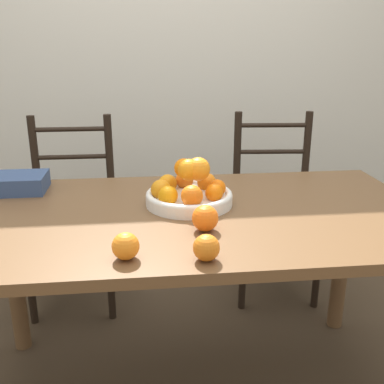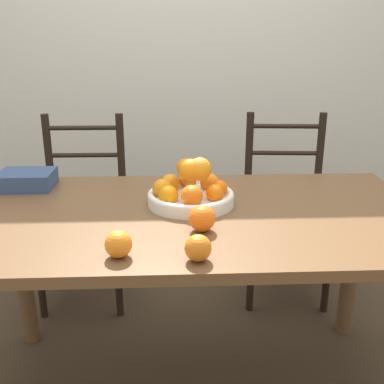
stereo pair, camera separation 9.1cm
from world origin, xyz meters
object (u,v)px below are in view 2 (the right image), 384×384
book_stack (27,180)px  orange_loose_0 (118,244)px  chair_left (84,215)px  fruit_bowl (190,191)px  orange_loose_2 (198,248)px  chair_right (285,212)px  orange_loose_1 (202,218)px

book_stack → orange_loose_0: bearing=-55.5°
chair_left → book_stack: (-0.12, -0.47, 0.34)m
fruit_bowl → orange_loose_2: (0.00, -0.43, -0.01)m
orange_loose_0 → fruit_bowl: bearing=62.4°
chair_left → chair_right: (1.06, -0.00, 0.00)m
orange_loose_0 → orange_loose_1: size_ratio=0.91×
orange_loose_0 → book_stack: size_ratio=0.35×
orange_loose_1 → orange_loose_2: bearing=-97.0°
fruit_bowl → orange_loose_2: 0.44m
chair_right → fruit_bowl: bearing=-123.0°
orange_loose_0 → book_stack: bearing=124.5°
orange_loose_2 → chair_right: bearing=64.8°
fruit_bowl → chair_left: chair_left is taller
book_stack → chair_right: bearing=21.8°
orange_loose_0 → orange_loose_1: bearing=35.0°
orange_loose_1 → book_stack: orange_loose_1 is taller
fruit_bowl → orange_loose_1: bearing=-84.0°
orange_loose_1 → chair_left: (-0.55, 0.93, -0.34)m
fruit_bowl → chair_right: 0.94m
chair_left → chair_right: 1.06m
orange_loose_0 → book_stack: (-0.43, 0.63, -0.00)m
fruit_bowl → chair_right: size_ratio=0.32×
orange_loose_2 → orange_loose_0: bearing=171.7°
orange_loose_0 → orange_loose_2: 0.21m
orange_loose_1 → book_stack: bearing=145.4°
fruit_bowl → book_stack: size_ratio=1.46×
book_stack → chair_left: bearing=76.0°
orange_loose_0 → chair_right: size_ratio=0.08×
orange_loose_1 → chair_left: 1.13m
orange_loose_0 → chair_left: (-0.31, 1.09, -0.34)m
chair_left → orange_loose_0: bearing=-73.5°
orange_loose_2 → chair_right: 1.29m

